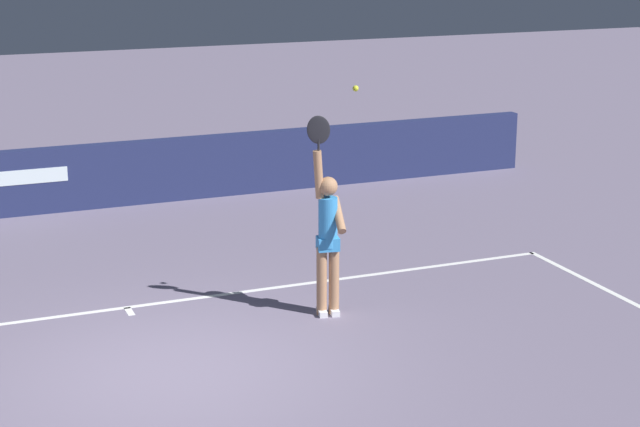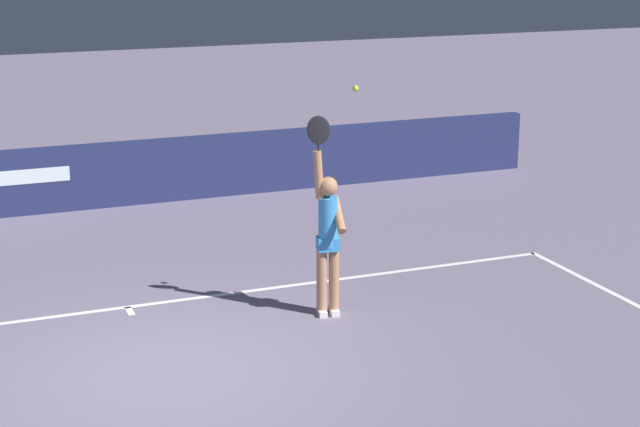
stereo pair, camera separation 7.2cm
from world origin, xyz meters
name	(u,v)px [view 2 (the right image)]	position (x,y,z in m)	size (l,w,h in m)	color
ground_plane	(169,372)	(0.00, 0.00, 0.00)	(60.00, 60.00, 0.00)	slate
court_lines	(185,397)	(0.00, -0.67, 0.00)	(12.05, 5.75, 0.00)	white
back_wall	(63,179)	(0.00, 7.13, 0.54)	(17.53, 0.23, 1.09)	navy
tennis_player	(328,233)	(2.25, 0.98, 1.04)	(0.47, 0.49, 2.50)	#A77956
tennis_ball	(356,88)	(2.51, 0.79, 2.81)	(0.07, 0.07, 0.07)	yellow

